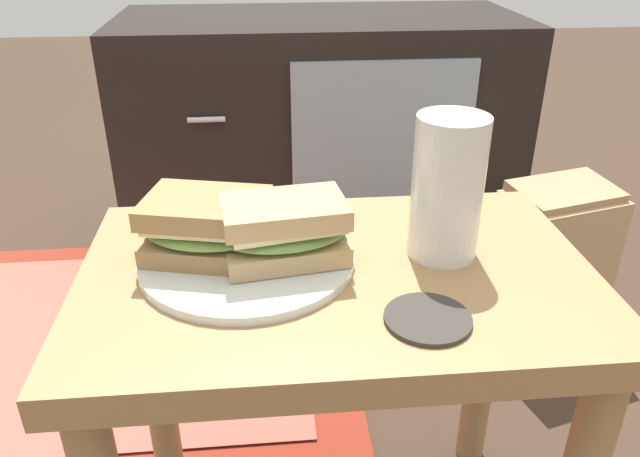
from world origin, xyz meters
The scene contains 9 objects.
side_table centered at (0.00, 0.00, 0.37)m, with size 0.56×0.36×0.46m.
tv_cabinet centered at (0.07, 0.95, 0.29)m, with size 0.96×0.46×0.58m.
area_rug centered at (-0.42, 0.51, 0.00)m, with size 1.01×0.80×0.01m.
plate centered at (-0.10, 0.02, 0.47)m, with size 0.24×0.24×0.01m, color silver.
sandwich_front centered at (-0.14, 0.03, 0.50)m, with size 0.16×0.13×0.07m.
sandwich_back centered at (-0.06, 0.01, 0.50)m, with size 0.15×0.11×0.07m.
beer_glass centered at (0.12, 0.02, 0.54)m, with size 0.08×0.08×0.16m.
coaster centered at (0.07, -0.10, 0.46)m, with size 0.08×0.08×0.01m, color #332D28.
paper_bag centered at (0.49, 0.44, 0.17)m, with size 0.23×0.19×0.35m.
Camera 1 is at (-0.07, -0.58, 0.81)m, focal length 34.90 mm.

